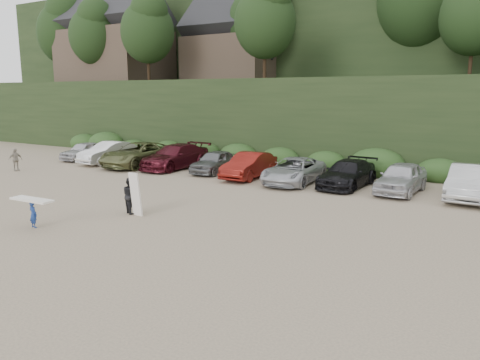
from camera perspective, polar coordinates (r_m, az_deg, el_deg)
The scene contains 6 objects.
ground at distance 18.74m, azimuth -8.12°, elevation -4.99°, with size 120.00×120.00×0.00m, color tan.
hillside_backdrop at distance 51.65m, azimuth 18.32°, elevation 17.00°, with size 90.00×41.50×28.00m.
parked_cars at distance 26.00m, azimuth 10.79°, elevation 1.06°, with size 39.59×6.38×1.64m.
distant_walker at distance 33.61m, azimuth -25.70°, elevation 2.25°, with size 0.86×0.36×1.47m, color #A09687.
child_surfer at distance 19.15m, azimuth -23.96°, elevation -3.14°, with size 1.88×0.60×1.11m.
adult_surfer at distance 20.07m, azimuth -13.14°, elevation -1.83°, with size 1.23×0.84×1.81m.
Camera 1 is at (11.41, -14.00, 5.00)m, focal length 35.00 mm.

